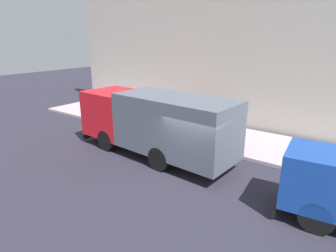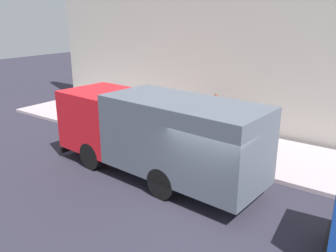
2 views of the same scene
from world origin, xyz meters
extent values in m
plane|color=#2A2835|center=(0.00, 0.00, 0.00)|extent=(80.00, 80.00, 0.00)
cube|color=#B09EA4|center=(5.10, 0.00, 0.08)|extent=(4.21, 30.00, 0.15)
cube|color=#B6AFA3|center=(7.71, 0.00, 5.02)|extent=(0.50, 30.00, 10.04)
cube|color=red|center=(1.19, 5.56, 1.67)|extent=(2.63, 2.75, 2.29)
cube|color=black|center=(1.27, 6.84, 1.94)|extent=(2.07, 0.20, 1.28)
cube|color=#545C68|center=(0.92, 1.51, 1.78)|extent=(2.82, 5.67, 2.50)
cube|color=black|center=(1.27, 6.92, 0.29)|extent=(2.37, 0.27, 0.24)
cylinder|color=black|center=(0.07, 5.11, 0.52)|extent=(0.37, 1.07, 1.05)
cylinder|color=black|center=(2.23, 4.97, 0.52)|extent=(0.37, 1.07, 1.05)
cylinder|color=black|center=(-0.16, 1.58, 0.52)|extent=(0.37, 1.07, 1.05)
cylinder|color=black|center=(2.00, 1.44, 0.52)|extent=(0.37, 1.07, 1.05)
cube|color=#17419E|center=(0.08, -4.20, 1.36)|extent=(2.09, 1.75, 1.71)
cube|color=black|center=(0.00, -3.45, 1.56)|extent=(1.63, 0.22, 0.96)
cube|color=black|center=(-0.01, -3.37, 0.27)|extent=(1.87, 0.31, 0.24)
cylinder|color=black|center=(-0.71, -4.60, 0.50)|extent=(0.40, 1.02, 1.00)
cylinder|color=black|center=(0.93, -4.43, 0.50)|extent=(0.40, 1.02, 1.00)
cylinder|color=#4B3958|center=(6.02, 2.02, 0.61)|extent=(0.36, 0.36, 0.91)
cylinder|color=#34588E|center=(6.02, 2.02, 1.37)|extent=(0.49, 0.49, 0.60)
sphere|color=#CBAD8B|center=(6.02, 2.02, 1.77)|extent=(0.21, 0.21, 0.21)
cylinder|color=black|center=(6.80, 3.45, 0.60)|extent=(0.32, 0.32, 0.90)
cylinder|color=#282B38|center=(6.80, 3.45, 1.39)|extent=(0.43, 0.43, 0.67)
sphere|color=brown|center=(6.80, 3.45, 1.83)|extent=(0.21, 0.21, 0.21)
camera|label=1|loc=(-8.95, -5.29, 5.47)|focal=30.48mm
camera|label=2|loc=(-8.24, -4.49, 5.70)|focal=37.55mm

